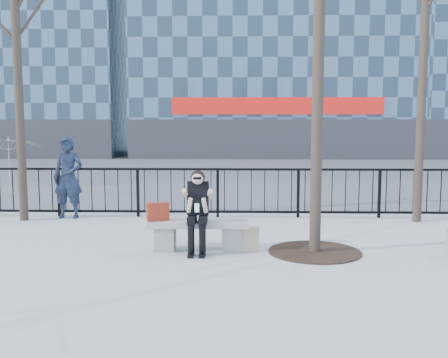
{
  "coord_description": "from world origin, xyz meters",
  "views": [
    {
      "loc": [
        0.64,
        -8.07,
        2.06
      ],
      "look_at": [
        0.4,
        0.8,
        1.1
      ],
      "focal_mm": 40.0,
      "sensor_mm": 36.0,
      "label": 1
    }
  ],
  "objects": [
    {
      "name": "vendor_umbrella",
      "position": [
        -5.84,
        5.85,
        0.87
      ],
      "size": [
        2.41,
        2.44,
        1.75
      ],
      "primitive_type": "imported",
      "rotation": [
        0.0,
        0.0,
        0.31
      ],
      "color": "yellow",
      "rests_on": "ground"
    },
    {
      "name": "ground",
      "position": [
        0.0,
        0.0,
        0.0
      ],
      "size": [
        120.0,
        120.0,
        0.0
      ],
      "primitive_type": "plane",
      "color": "#A6A5A1",
      "rests_on": "ground"
    },
    {
      "name": "railing",
      "position": [
        0.0,
        3.0,
        0.55
      ],
      "size": [
        14.0,
        0.06,
        1.1
      ],
      "color": "black",
      "rests_on": "ground"
    },
    {
      "name": "seated_woman",
      "position": [
        0.0,
        -0.16,
        0.67
      ],
      "size": [
        0.5,
        0.64,
        1.34
      ],
      "color": "black",
      "rests_on": "ground"
    },
    {
      "name": "street_surface",
      "position": [
        0.0,
        15.0,
        0.0
      ],
      "size": [
        60.0,
        23.0,
        0.01
      ],
      "primitive_type": "cube",
      "color": "#474747",
      "rests_on": "ground"
    },
    {
      "name": "standing_man",
      "position": [
        -3.11,
        2.8,
        0.91
      ],
      "size": [
        0.68,
        0.47,
        1.81
      ],
      "primitive_type": "imported",
      "rotation": [
        0.0,
        0.0,
        -0.05
      ],
      "color": "black",
      "rests_on": "ground"
    },
    {
      "name": "tree_grate",
      "position": [
        1.9,
        -0.1,
        0.01
      ],
      "size": [
        1.5,
        1.5,
        0.02
      ],
      "primitive_type": "cylinder",
      "color": "black",
      "rests_on": "ground"
    },
    {
      "name": "shopping_bag",
      "position": [
        0.78,
        -0.08,
        0.2
      ],
      "size": [
        0.44,
        0.21,
        0.4
      ],
      "primitive_type": "cube",
      "rotation": [
        0.0,
        0.0,
        0.13
      ],
      "color": "#C1B088",
      "rests_on": "ground"
    },
    {
      "name": "handbag",
      "position": [
        -0.68,
        0.02,
        0.64
      ],
      "size": [
        0.4,
        0.28,
        0.3
      ],
      "primitive_type": "cube",
      "rotation": [
        0.0,
        0.0,
        0.34
      ],
      "color": "maroon",
      "rests_on": "bench_main"
    },
    {
      "name": "bench_main",
      "position": [
        0.0,
        0.0,
        0.3
      ],
      "size": [
        1.65,
        0.46,
        0.49
      ],
      "color": "slate",
      "rests_on": "ground"
    }
  ]
}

